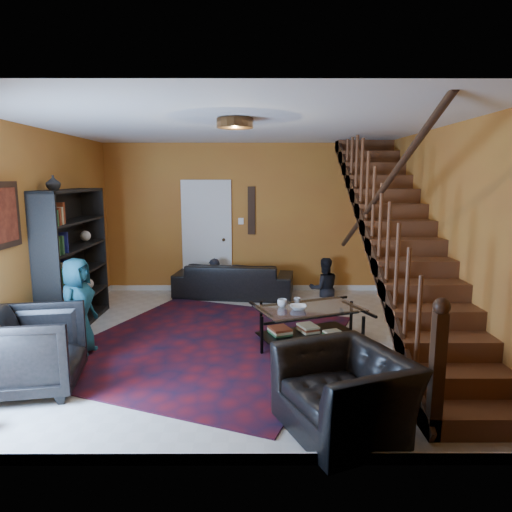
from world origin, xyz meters
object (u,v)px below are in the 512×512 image
at_px(armchair_left, 32,351).
at_px(coffee_table, 309,323).
at_px(sofa, 234,280).
at_px(bookshelf, 74,261).
at_px(armchair_right, 344,392).

relative_size(armchair_left, coffee_table, 0.62).
bearing_deg(sofa, bookshelf, 44.69).
relative_size(bookshelf, armchair_left, 2.15).
height_order(armchair_left, coffee_table, armchair_left).
bearing_deg(sofa, coffee_table, 121.13).
height_order(sofa, armchair_left, armchair_left).
height_order(bookshelf, coffee_table, bookshelf).
xyz_separation_m(armchair_left, armchair_right, (3.03, -0.76, -0.08)).
relative_size(bookshelf, sofa, 0.93).
bearing_deg(armchair_right, armchair_left, -127.21).
bearing_deg(bookshelf, armchair_left, -80.34).
bearing_deg(bookshelf, armchair_right, -40.08).
xyz_separation_m(sofa, armchair_left, (-1.88, -3.79, 0.11)).
bearing_deg(armchair_right, coffee_table, 158.60).
bearing_deg(armchair_right, sofa, 171.18).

